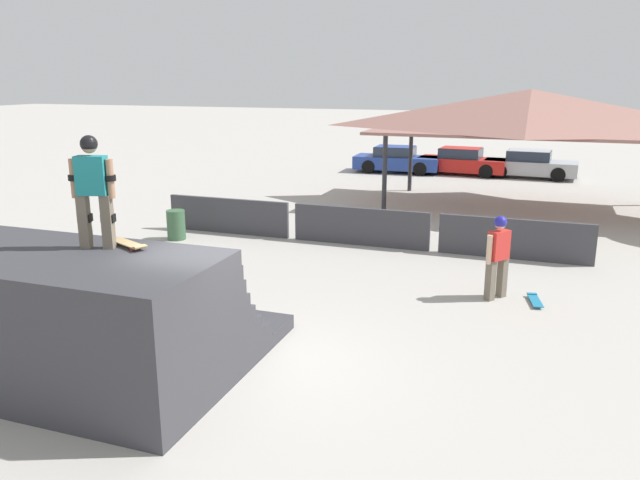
{
  "coord_description": "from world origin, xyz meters",
  "views": [
    {
      "loc": [
        4.24,
        -8.14,
        4.54
      ],
      "look_at": [
        -0.12,
        4.1,
        1.13
      ],
      "focal_mm": 35.0,
      "sensor_mm": 36.0,
      "label": 1
    }
  ],
  "objects_px": {
    "parked_car_blue": "(397,160)",
    "parked_car_red": "(462,162)",
    "trash_bin": "(176,225)",
    "parked_car_silver": "(530,165)",
    "bystander_walking": "(498,250)",
    "skater_on_deck": "(93,184)",
    "skateboard_on_ground": "(535,300)",
    "skateboard_on_deck": "(129,244)"
  },
  "relations": [
    {
      "from": "parked_car_silver",
      "to": "bystander_walking",
      "type": "bearing_deg",
      "value": -86.82
    },
    {
      "from": "skateboard_on_deck",
      "to": "bystander_walking",
      "type": "distance_m",
      "value": 7.49
    },
    {
      "from": "skater_on_deck",
      "to": "parked_car_silver",
      "type": "distance_m",
      "value": 23.82
    },
    {
      "from": "skateboard_on_deck",
      "to": "parked_car_silver",
      "type": "xyz_separation_m",
      "value": [
        5.27,
        22.83,
        -1.51
      ]
    },
    {
      "from": "skater_on_deck",
      "to": "bystander_walking",
      "type": "distance_m",
      "value": 8.07
    },
    {
      "from": "parked_car_blue",
      "to": "parked_car_red",
      "type": "height_order",
      "value": "same"
    },
    {
      "from": "skater_on_deck",
      "to": "skateboard_on_deck",
      "type": "relative_size",
      "value": 2.03
    },
    {
      "from": "skater_on_deck",
      "to": "skateboard_on_ground",
      "type": "height_order",
      "value": "skater_on_deck"
    },
    {
      "from": "skateboard_on_deck",
      "to": "skateboard_on_ground",
      "type": "bearing_deg",
      "value": 67.44
    },
    {
      "from": "skater_on_deck",
      "to": "skateboard_on_ground",
      "type": "distance_m",
      "value": 8.91
    },
    {
      "from": "bystander_walking",
      "to": "parked_car_blue",
      "type": "xyz_separation_m",
      "value": [
        -6.0,
        16.98,
        -0.45
      ]
    },
    {
      "from": "bystander_walking",
      "to": "skateboard_on_ground",
      "type": "xyz_separation_m",
      "value": [
        0.8,
        0.0,
        -0.99
      ]
    },
    {
      "from": "bystander_walking",
      "to": "parked_car_red",
      "type": "distance_m",
      "value": 17.61
    },
    {
      "from": "bystander_walking",
      "to": "parked_car_blue",
      "type": "bearing_deg",
      "value": -125.51
    },
    {
      "from": "skater_on_deck",
      "to": "parked_car_red",
      "type": "distance_m",
      "value": 23.24
    },
    {
      "from": "trash_bin",
      "to": "parked_car_blue",
      "type": "relative_size",
      "value": 0.2
    },
    {
      "from": "skater_on_deck",
      "to": "parked_car_red",
      "type": "height_order",
      "value": "skater_on_deck"
    },
    {
      "from": "skateboard_on_ground",
      "to": "parked_car_red",
      "type": "bearing_deg",
      "value": 0.38
    },
    {
      "from": "skateboard_on_ground",
      "to": "parked_car_red",
      "type": "relative_size",
      "value": 0.2
    },
    {
      "from": "parked_car_blue",
      "to": "trash_bin",
      "type": "bearing_deg",
      "value": -103.71
    },
    {
      "from": "bystander_walking",
      "to": "skateboard_on_ground",
      "type": "distance_m",
      "value": 1.27
    },
    {
      "from": "trash_bin",
      "to": "parked_car_red",
      "type": "relative_size",
      "value": 0.2
    },
    {
      "from": "skateboard_on_ground",
      "to": "skateboard_on_deck",
      "type": "bearing_deg",
      "value": 121.1
    },
    {
      "from": "bystander_walking",
      "to": "parked_car_silver",
      "type": "distance_m",
      "value": 17.42
    },
    {
      "from": "bystander_walking",
      "to": "trash_bin",
      "type": "height_order",
      "value": "bystander_walking"
    },
    {
      "from": "bystander_walking",
      "to": "parked_car_blue",
      "type": "distance_m",
      "value": 18.02
    },
    {
      "from": "bystander_walking",
      "to": "parked_car_silver",
      "type": "xyz_separation_m",
      "value": [
        0.21,
        17.41,
        -0.45
      ]
    },
    {
      "from": "skateboard_on_ground",
      "to": "parked_car_blue",
      "type": "bearing_deg",
      "value": 10.2
    },
    {
      "from": "skateboard_on_ground",
      "to": "parked_car_silver",
      "type": "height_order",
      "value": "parked_car_silver"
    },
    {
      "from": "skateboard_on_deck",
      "to": "bystander_walking",
      "type": "xyz_separation_m",
      "value": [
        5.06,
        5.42,
        -1.06
      ]
    },
    {
      "from": "skater_on_deck",
      "to": "parked_car_red",
      "type": "relative_size",
      "value": 0.4
    },
    {
      "from": "bystander_walking",
      "to": "parked_car_red",
      "type": "xyz_separation_m",
      "value": [
        -2.9,
        17.37,
        -0.45
      ]
    },
    {
      "from": "skateboard_on_deck",
      "to": "skater_on_deck",
      "type": "bearing_deg",
      "value": -131.61
    },
    {
      "from": "bystander_walking",
      "to": "skater_on_deck",
      "type": "bearing_deg",
      "value": -9.34
    },
    {
      "from": "skateboard_on_deck",
      "to": "trash_bin",
      "type": "distance_m",
      "value": 8.62
    },
    {
      "from": "skateboard_on_ground",
      "to": "parked_car_blue",
      "type": "height_order",
      "value": "parked_car_blue"
    },
    {
      "from": "trash_bin",
      "to": "parked_car_red",
      "type": "height_order",
      "value": "parked_car_red"
    },
    {
      "from": "parked_car_blue",
      "to": "parked_car_red",
      "type": "relative_size",
      "value": 0.98
    },
    {
      "from": "skateboard_on_deck",
      "to": "bystander_walking",
      "type": "relative_size",
      "value": 0.46
    },
    {
      "from": "trash_bin",
      "to": "parked_car_silver",
      "type": "relative_size",
      "value": 0.2
    },
    {
      "from": "skateboard_on_deck",
      "to": "parked_car_red",
      "type": "xyz_separation_m",
      "value": [
        2.16,
        22.79,
        -1.51
      ]
    },
    {
      "from": "bystander_walking",
      "to": "parked_car_red",
      "type": "bearing_deg",
      "value": -135.51
    }
  ]
}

